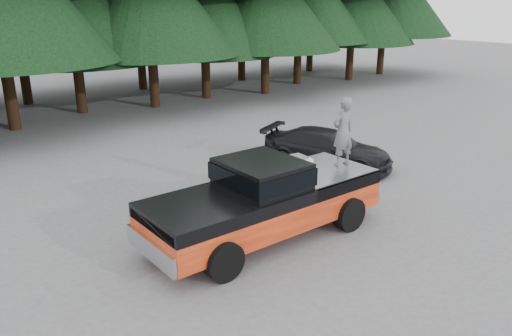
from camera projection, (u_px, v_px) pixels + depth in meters
ground at (226, 245)px, 11.46m from camera, size 120.00×120.00×0.00m
pickup_truck at (265, 211)px, 11.65m from camera, size 6.00×2.04×1.33m
truck_cab at (262, 173)px, 11.28m from camera, size 1.66×1.90×0.59m
air_compressor at (295, 168)px, 11.82m from camera, size 0.70×0.60×0.45m
man_on_bed at (343, 132)px, 12.47m from camera, size 0.66×0.46×1.75m
parked_car at (327, 149)px, 16.61m from camera, size 3.41×4.68×1.26m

